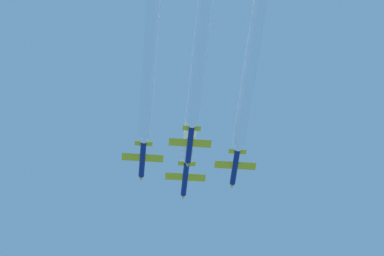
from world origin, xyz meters
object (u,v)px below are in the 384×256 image
object	(u,v)px
jet_slot	(190,145)
jet_left_wingman	(142,160)
jet_lead	(185,179)
jet_right_wingman	(235,168)

from	to	relation	value
jet_slot	jet_left_wingman	bearing A→B (deg)	143.03
jet_lead	jet_slot	distance (m)	14.18
jet_lead	jet_left_wingman	distance (m)	11.61
jet_slot	jet_lead	bearing A→B (deg)	89.68
jet_lead	jet_right_wingman	distance (m)	11.70
jet_right_wingman	jet_slot	bearing A→B (deg)	-142.53
jet_lead	jet_right_wingman	bearing A→B (deg)	-32.74
jet_right_wingman	jet_lead	bearing A→B (deg)	147.26
jet_right_wingman	jet_slot	world-z (taller)	jet_right_wingman
jet_left_wingman	jet_right_wingman	world-z (taller)	jet_left_wingman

